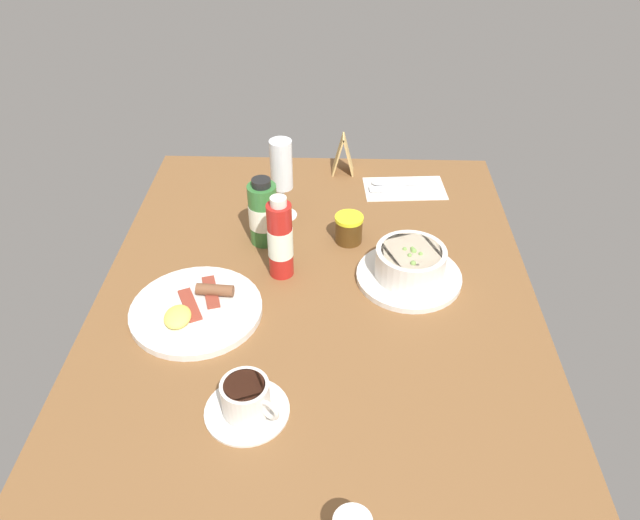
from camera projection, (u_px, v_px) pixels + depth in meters
ground_plane at (316, 302)px, 117.76cm from camera, size 110.00×84.00×3.00cm
porridge_bowl at (410, 265)px, 118.88cm from camera, size 20.70×20.70×7.74cm
cutlery_setting at (403, 188)px, 148.00cm from camera, size 12.48×20.15×0.90cm
coffee_cup at (246, 400)px, 93.46cm from camera, size 13.31×13.31×6.32cm
wine_glass at (281, 169)px, 131.56cm from camera, size 6.14×6.14×18.59cm
jam_jar at (349, 229)px, 129.26cm from camera, size 6.03×6.03×6.16cm
sauce_bottle_green at (263, 213)px, 126.98cm from camera, size 6.13×6.13×15.02cm
sauce_bottle_red at (280, 240)px, 117.49cm from camera, size 4.94×4.94×17.62cm
breakfast_plate at (196, 310)px, 112.47cm from camera, size 24.35×24.35×3.70cm
menu_card at (343, 155)px, 151.39cm from camera, size 4.63×5.41×10.07cm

